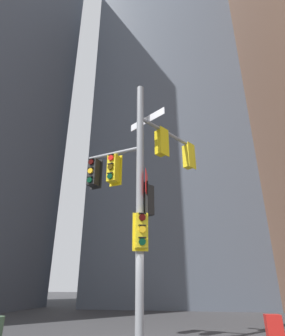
% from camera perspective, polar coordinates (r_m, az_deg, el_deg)
% --- Properties ---
extents(building_mid_block, '(15.88, 15.88, 44.11)m').
position_cam_1_polar(building_mid_block, '(35.64, 7.15, 12.17)').
color(building_mid_block, '#4C5460').
rests_on(building_mid_block, ground).
extents(signal_pole_assembly, '(3.98, 3.24, 8.63)m').
position_cam_1_polar(signal_pole_assembly, '(9.56, -0.12, -2.90)').
color(signal_pole_assembly, gray).
rests_on(signal_pole_assembly, ground).
extents(newspaper_box, '(0.45, 0.36, 0.86)m').
position_cam_1_polar(newspaper_box, '(10.08, 25.65, -28.07)').
color(newspaper_box, red).
rests_on(newspaper_box, ground).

